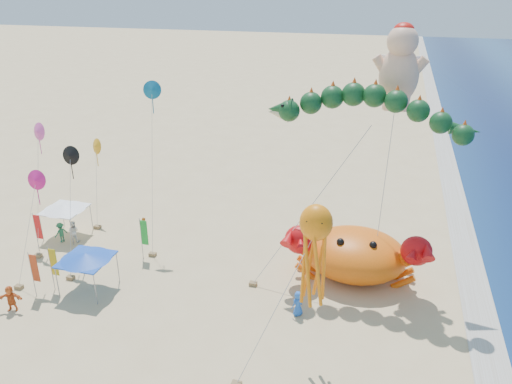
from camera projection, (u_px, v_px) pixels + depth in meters
ground at (278, 303)px, 31.14m from camera, size 320.00×320.00×0.00m
foam_strip at (485, 337)px, 28.19m from camera, size 320.00×320.00×0.00m
crab_inflatable at (355, 253)px, 33.24m from camera, size 9.24×6.10×4.05m
dragon_kite at (369, 116)px, 29.71m from camera, size 12.66×4.58×12.46m
cherub_kite at (400, 65)px, 30.51m from camera, size 2.43×4.49×16.27m
octopus_kite at (314, 248)px, 23.87m from camera, size 4.17×3.76×9.06m
canopy_blue at (86, 257)px, 31.58m from camera, size 3.23×3.23×2.71m
canopy_white at (64, 207)px, 38.36m from camera, size 3.19×3.19×2.71m
feather_flags at (68, 247)px, 33.50m from camera, size 8.38×6.10×3.20m
beachgoers at (96, 256)px, 34.72m from camera, size 20.13×11.42×1.78m
small_kites at (79, 153)px, 35.26m from camera, size 9.27×12.65×12.11m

